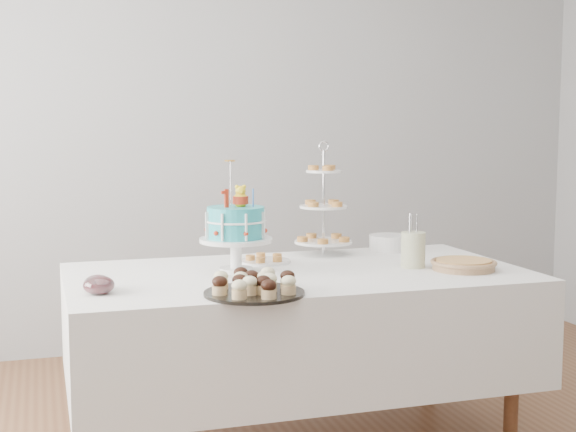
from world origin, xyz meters
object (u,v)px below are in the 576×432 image
object	(u,v)px
cupcake_tray	(254,284)
plate_stack	(389,243)
pastry_plate	(265,259)
jam_bowl_b	(97,283)
pie	(464,264)
birthday_cake	(236,242)
jam_bowl_a	(99,285)
table	(298,324)
utensil_pitcher	(413,248)
tiered_stand	(324,207)

from	to	relation	value
cupcake_tray	plate_stack	size ratio (longest dim) A/B	1.88
cupcake_tray	plate_stack	world-z (taller)	cupcake_tray
pastry_plate	jam_bowl_b	world-z (taller)	jam_bowl_b
pie	pastry_plate	distance (m)	0.87
birthday_cake	pie	xyz separation A→B (m)	(0.94, -0.25, -0.10)
cupcake_tray	jam_bowl_a	size ratio (longest dim) A/B	3.21
birthday_cake	jam_bowl_b	xyz separation A→B (m)	(-0.59, -0.21, -0.10)
pie	pastry_plate	xyz separation A→B (m)	(-0.76, 0.43, -0.01)
table	utensil_pitcher	size ratio (longest dim) A/B	8.13
jam_bowl_b	plate_stack	bearing A→B (deg)	20.76
tiered_stand	pastry_plate	xyz separation A→B (m)	(-0.33, -0.15, -0.21)
jam_bowl_a	birthday_cake	bearing A→B (deg)	26.04
table	pastry_plate	xyz separation A→B (m)	(-0.08, 0.25, 0.24)
pastry_plate	jam_bowl_b	size ratio (longest dim) A/B	2.31
cupcake_tray	jam_bowl_b	distance (m)	0.60
table	tiered_stand	world-z (taller)	tiered_stand
tiered_stand	jam_bowl_a	xyz separation A→B (m)	(-1.10, -0.61, -0.19)
pastry_plate	jam_bowl_a	bearing A→B (deg)	-148.64
pie	tiered_stand	distance (m)	0.75
birthday_cake	plate_stack	distance (m)	0.92
jam_bowl_b	pastry_plate	bearing A→B (deg)	27.23
table	cupcake_tray	size ratio (longest dim) A/B	5.17
pie	jam_bowl_a	bearing A→B (deg)	-178.52
pie	jam_bowl_a	world-z (taller)	jam_bowl_a
plate_stack	jam_bowl_a	bearing A→B (deg)	-156.77
birthday_cake	plate_stack	size ratio (longest dim) A/B	2.38
plate_stack	jam_bowl_a	world-z (taller)	plate_stack
plate_stack	utensil_pitcher	world-z (taller)	utensil_pitcher
birthday_cake	utensil_pitcher	xyz separation A→B (m)	(0.76, -0.13, -0.04)
table	tiered_stand	size ratio (longest dim) A/B	3.54
pie	jam_bowl_b	distance (m)	1.53
cupcake_tray	utensil_pitcher	xyz separation A→B (m)	(0.81, 0.34, 0.04)
pastry_plate	utensil_pitcher	distance (m)	0.66
cupcake_tray	utensil_pitcher	bearing A→B (deg)	22.93
tiered_stand	utensil_pitcher	world-z (taller)	tiered_stand
cupcake_tray	pie	xyz separation A→B (m)	(0.99, 0.22, -0.02)
cupcake_tray	plate_stack	distance (m)	1.21
plate_stack	utensil_pitcher	distance (m)	0.47
cupcake_tray	jam_bowl_b	xyz separation A→B (m)	(-0.54, 0.25, -0.01)
table	pastry_plate	world-z (taller)	pastry_plate
jam_bowl_a	jam_bowl_b	distance (m)	0.07
cupcake_tray	jam_bowl_a	bearing A→B (deg)	161.65
table	birthday_cake	distance (m)	0.44
cupcake_tray	pie	world-z (taller)	cupcake_tray
birthday_cake	pastry_plate	bearing A→B (deg)	39.49
cupcake_tray	plate_stack	bearing A→B (deg)	41.55
plate_stack	pastry_plate	world-z (taller)	plate_stack
jam_bowl_b	utensil_pitcher	distance (m)	1.35
tiered_stand	jam_bowl_b	bearing A→B (deg)	-153.70
jam_bowl_b	tiered_stand	bearing A→B (deg)	26.30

